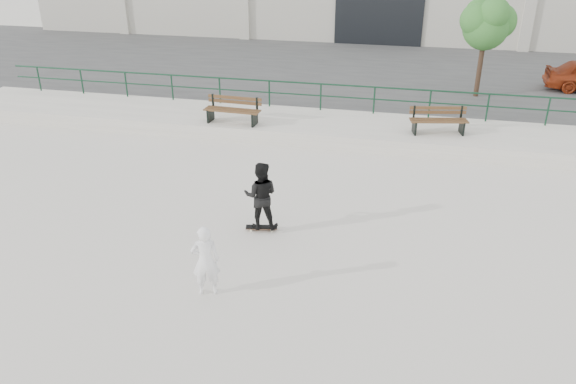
% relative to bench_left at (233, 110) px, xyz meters
% --- Properties ---
extents(ground, '(120.00, 120.00, 0.00)m').
position_rel_bench_left_xyz_m(ground, '(3.75, -8.62, -0.96)').
color(ground, silver).
rests_on(ground, ground).
extents(ledge, '(30.00, 3.00, 0.50)m').
position_rel_bench_left_xyz_m(ledge, '(3.75, 0.88, -0.71)').
color(ledge, silver).
rests_on(ledge, ground).
extents(parking_strip, '(60.00, 14.00, 0.50)m').
position_rel_bench_left_xyz_m(parking_strip, '(3.75, 9.38, -0.71)').
color(parking_strip, '#404040').
rests_on(parking_strip, ground).
extents(railing, '(28.00, 0.06, 1.03)m').
position_rel_bench_left_xyz_m(railing, '(3.75, 2.18, 0.29)').
color(railing, '#163C27').
rests_on(railing, ledge).
extents(bench_left, '(2.02, 0.68, 0.92)m').
position_rel_bench_left_xyz_m(bench_left, '(0.00, 0.00, 0.00)').
color(bench_left, '#552F1D').
rests_on(bench_left, ledge).
extents(bench_right, '(1.98, 0.93, 0.88)m').
position_rel_bench_left_xyz_m(bench_right, '(7.05, 0.53, -0.02)').
color(bench_right, '#552F1D').
rests_on(bench_right, ledge).
extents(tree, '(2.20, 1.96, 3.92)m').
position_rel_bench_left_xyz_m(tree, '(8.66, 5.51, 2.48)').
color(tree, '#413020').
rests_on(tree, parking_strip).
extents(skateboard, '(0.80, 0.36, 0.09)m').
position_rel_bench_left_xyz_m(skateboard, '(2.80, -6.38, -0.88)').
color(skateboard, black).
rests_on(skateboard, ground).
extents(standing_skater, '(0.92, 0.76, 1.72)m').
position_rel_bench_left_xyz_m(standing_skater, '(2.80, -6.38, -0.00)').
color(standing_skater, black).
rests_on(standing_skater, skateboard).
extents(seated_skater, '(0.66, 0.54, 1.56)m').
position_rel_bench_left_xyz_m(seated_skater, '(2.42, -9.17, -0.17)').
color(seated_skater, white).
rests_on(seated_skater, ground).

